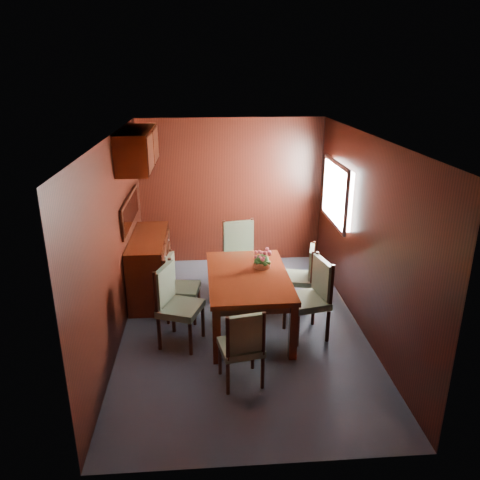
{
  "coord_description": "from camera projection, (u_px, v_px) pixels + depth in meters",
  "views": [
    {
      "loc": [
        -0.43,
        -5.25,
        3.12
      ],
      "look_at": [
        0.0,
        0.36,
        1.05
      ],
      "focal_mm": 35.0,
      "sensor_mm": 36.0,
      "label": 1
    }
  ],
  "objects": [
    {
      "name": "ground",
      "position": [
        242.0,
        326.0,
        6.02
      ],
      "size": [
        4.5,
        4.5,
        0.0
      ],
      "primitive_type": "plane",
      "color": "#343847",
      "rests_on": "ground"
    },
    {
      "name": "room_shell",
      "position": [
        232.0,
        197.0,
        5.76
      ],
      "size": [
        3.06,
        4.52,
        2.41
      ],
      "color": "black",
      "rests_on": "ground"
    },
    {
      "name": "sideboard",
      "position": [
        150.0,
        266.0,
        6.71
      ],
      "size": [
        0.48,
        1.4,
        0.9
      ],
      "primitive_type": "cube",
      "color": "black",
      "rests_on": "ground"
    },
    {
      "name": "dining_table",
      "position": [
        248.0,
        282.0,
        5.77
      ],
      "size": [
        1.01,
        1.59,
        0.74
      ],
      "rotation": [
        0.0,
        0.0,
        0.02
      ],
      "color": "black",
      "rests_on": "ground"
    },
    {
      "name": "chair_left_near",
      "position": [
        174.0,
        301.0,
        5.48
      ],
      "size": [
        0.59,
        0.6,
        1.0
      ],
      "rotation": [
        0.0,
        0.0,
        -1.92
      ],
      "color": "black",
      "rests_on": "ground"
    },
    {
      "name": "chair_left_far",
      "position": [
        178.0,
        283.0,
        6.07
      ],
      "size": [
        0.46,
        0.48,
        0.89
      ],
      "rotation": [
        0.0,
        0.0,
        -1.72
      ],
      "color": "black",
      "rests_on": "ground"
    },
    {
      "name": "chair_right_near",
      "position": [
        313.0,
        293.0,
        5.65
      ],
      "size": [
        0.54,
        0.56,
        1.01
      ],
      "rotation": [
        0.0,
        0.0,
        1.78
      ],
      "color": "black",
      "rests_on": "ground"
    },
    {
      "name": "chair_right_far",
      "position": [
        303.0,
        273.0,
        6.35
      ],
      "size": [
        0.5,
        0.52,
        0.9
      ],
      "rotation": [
        0.0,
        0.0,
        1.32
      ],
      "color": "black",
      "rests_on": "ground"
    },
    {
      "name": "chair_head",
      "position": [
        243.0,
        344.0,
        4.73
      ],
      "size": [
        0.49,
        0.48,
        0.89
      ],
      "rotation": [
        0.0,
        0.0,
        0.19
      ],
      "color": "black",
      "rests_on": "ground"
    },
    {
      "name": "chair_foot",
      "position": [
        241.0,
        252.0,
        6.86
      ],
      "size": [
        0.58,
        0.56,
        1.04
      ],
      "rotation": [
        0.0,
        0.0,
        3.34
      ],
      "color": "black",
      "rests_on": "ground"
    },
    {
      "name": "flower_centerpiece",
      "position": [
        262.0,
        258.0,
        5.92
      ],
      "size": [
        0.24,
        0.24,
        0.24
      ],
      "color": "#AB5034",
      "rests_on": "dining_table"
    }
  ]
}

